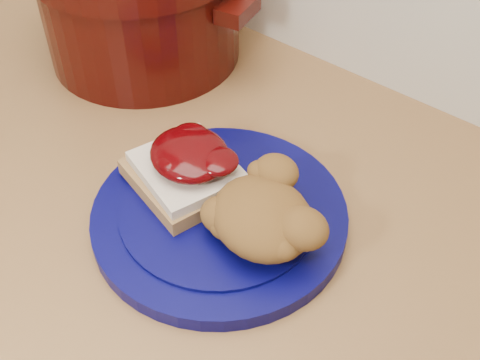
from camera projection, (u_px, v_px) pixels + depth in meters
The scene contains 4 objects.
plate at pixel (220, 216), 0.60m from camera, with size 0.26×0.26×0.02m, color #050441.
sandwich at pixel (187, 167), 0.60m from camera, with size 0.13×0.12×0.05m.
stuffing_mound at pixel (262, 217), 0.55m from camera, with size 0.10×0.09×0.05m, color brown.
dutch_oven at pixel (141, 0), 0.77m from camera, with size 0.32×0.32×0.17m.
Camera 1 is at (0.27, 1.19, 1.36)m, focal length 45.00 mm.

